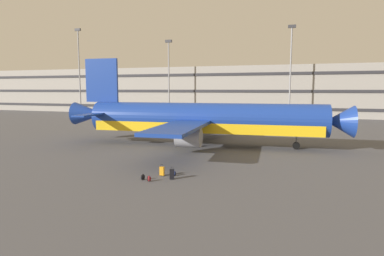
# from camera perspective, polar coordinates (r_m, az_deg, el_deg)

# --- Properties ---
(ground_plane) EXTENTS (600.00, 600.00, 0.00)m
(ground_plane) POSITION_cam_1_polar(r_m,az_deg,el_deg) (46.07, -3.74, -2.36)
(ground_plane) COLOR #4C4C51
(terminal_structure) EXTENTS (168.75, 17.63, 13.59)m
(terminal_structure) POSITION_cam_1_polar(r_m,az_deg,el_deg) (98.29, 8.20, 6.44)
(terminal_structure) COLOR gray
(terminal_structure) RESTS_ON ground_plane
(airliner) EXTENTS (36.94, 29.69, 11.50)m
(airliner) POSITION_cam_1_polar(r_m,az_deg,el_deg) (42.51, 1.61, 1.47)
(airliner) COLOR navy
(airliner) RESTS_ON ground_plane
(light_mast_far_left) EXTENTS (1.80, 0.50, 24.73)m
(light_mast_far_left) POSITION_cam_1_polar(r_m,az_deg,el_deg) (102.74, -19.10, 10.22)
(light_mast_far_left) COLOR gray
(light_mast_far_left) RESTS_ON ground_plane
(light_mast_left) EXTENTS (1.80, 0.50, 20.24)m
(light_mast_left) POSITION_cam_1_polar(r_m,az_deg,el_deg) (88.60, -4.07, 9.68)
(light_mast_left) COLOR gray
(light_mast_left) RESTS_ON ground_plane
(light_mast_center_left) EXTENTS (1.80, 0.50, 22.26)m
(light_mast_center_left) POSITION_cam_1_polar(r_m,az_deg,el_deg) (82.20, 16.84, 10.36)
(light_mast_center_left) COLOR gray
(light_mast_center_left) RESTS_ON ground_plane
(suitcase_purple) EXTENTS (0.44, 0.37, 1.04)m
(suitcase_purple) POSITION_cam_1_polar(r_m,az_deg,el_deg) (26.99, -3.53, -8.00)
(suitcase_purple) COLOR black
(suitcase_purple) RESTS_ON ground_plane
(suitcase_small) EXTENTS (0.40, 0.23, 1.01)m
(suitcase_small) POSITION_cam_1_polar(r_m,az_deg,el_deg) (28.07, -5.27, -7.47)
(suitcase_small) COLOR orange
(suitcase_small) RESTS_ON ground_plane
(backpack_scuffed) EXTENTS (0.39, 0.42, 0.53)m
(backpack_scuffed) POSITION_cam_1_polar(r_m,az_deg,el_deg) (27.09, -8.60, -8.48)
(backpack_scuffed) COLOR black
(backpack_scuffed) RESTS_ON ground_plane
(backpack_upright) EXTENTS (0.34, 0.25, 0.51)m
(backpack_upright) POSITION_cam_1_polar(r_m,az_deg,el_deg) (26.60, -7.48, -8.77)
(backpack_upright) COLOR maroon
(backpack_upright) RESTS_ON ground_plane
(backpack_black) EXTENTS (0.39, 0.39, 0.46)m
(backpack_black) POSITION_cam_1_polar(r_m,az_deg,el_deg) (28.11, -3.11, -7.92)
(backpack_black) COLOR navy
(backpack_black) RESTS_ON ground_plane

